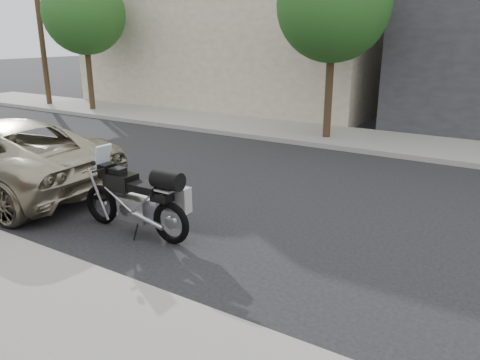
# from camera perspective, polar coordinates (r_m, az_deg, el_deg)

# --- Properties ---
(ground) EXTENTS (120.00, 120.00, 0.00)m
(ground) POSITION_cam_1_polar(r_m,az_deg,el_deg) (9.34, 7.78, -3.54)
(ground) COLOR black
(ground) RESTS_ON ground
(far_sidewalk) EXTENTS (44.00, 3.00, 0.15)m
(far_sidewalk) POSITION_cam_1_polar(r_m,az_deg,el_deg) (15.25, 18.14, 4.26)
(far_sidewalk) COLOR gray
(far_sidewalk) RESTS_ON ground
(far_building_cream) EXTENTS (14.00, 11.00, 8.00)m
(far_building_cream) POSITION_cam_1_polar(r_m,az_deg,el_deg) (24.89, 2.13, 18.94)
(far_building_cream) COLOR #9F987F
(far_building_cream) RESTS_ON ground
(street_tree_mid) EXTENTS (3.40, 3.40, 5.70)m
(street_tree_mid) POSITION_cam_1_polar(r_m,az_deg,el_deg) (15.06, 11.34, 20.21)
(street_tree_mid) COLOR #392A1A
(street_tree_mid) RESTS_ON far_sidewalk
(street_tree_right) EXTENTS (3.40, 3.40, 5.70)m
(street_tree_right) POSITION_cam_1_polar(r_m,az_deg,el_deg) (21.68, -18.50, 18.72)
(street_tree_right) COLOR #392A1A
(street_tree_right) RESTS_ON far_sidewalk
(utility_pole) EXTENTS (0.24, 0.24, 6.70)m
(utility_pole) POSITION_cam_1_polar(r_m,az_deg,el_deg) (24.04, -23.12, 16.50)
(utility_pole) COLOR #392A1A
(utility_pole) RESTS_ON far_sidewalk
(motorcycle) EXTENTS (2.36, 0.77, 1.49)m
(motorcycle) POSITION_cam_1_polar(r_m,az_deg,el_deg) (8.09, -11.95, -2.25)
(motorcycle) COLOR black
(motorcycle) RESTS_ON ground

